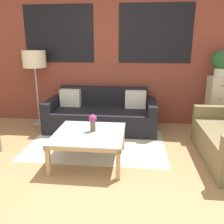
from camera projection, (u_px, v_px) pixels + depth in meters
ground_plane at (81, 184)px, 2.84m from camera, size 16.00×16.00×0.00m
wall_back_brick at (107, 54)px, 4.77m from camera, size 8.40×0.09×2.80m
rug at (97, 144)px, 3.98m from camera, size 2.24×1.50×0.00m
couch_dark at (102, 115)px, 4.63m from camera, size 2.08×0.88×0.78m
coffee_table at (89, 137)px, 3.31m from camera, size 0.96×0.96×0.43m
floor_lamp at (34, 61)px, 4.63m from camera, size 0.45×0.45×1.49m
drawer_cabinet at (216, 104)px, 4.54m from camera, size 0.33×0.42×1.03m
potted_plant at (221, 62)px, 4.32m from camera, size 0.36×0.36×0.48m
flower_vase at (93, 121)px, 3.31m from camera, size 0.11×0.11×0.25m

